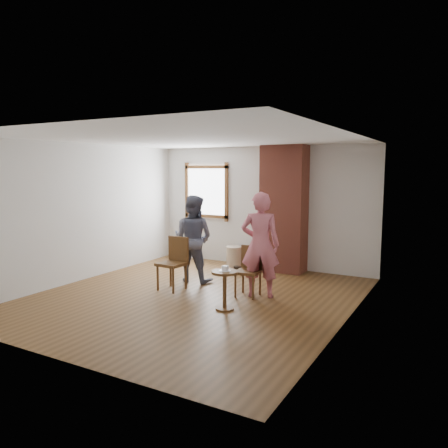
{
  "coord_description": "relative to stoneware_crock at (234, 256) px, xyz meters",
  "views": [
    {
      "loc": [
        3.87,
        -5.92,
        2.12
      ],
      "look_at": [
        0.13,
        0.8,
        1.15
      ],
      "focal_mm": 35.0,
      "sensor_mm": 36.0,
      "label": 1
    }
  ],
  "objects": [
    {
      "name": "stoneware_crock",
      "position": [
        0.0,
        0.0,
        0.0
      ],
      "size": [
        0.36,
        0.36,
        0.44
      ],
      "primitive_type": "cylinder",
      "rotation": [
        0.0,
        0.0,
        -0.07
      ],
      "color": "tan",
      "rests_on": "ground"
    },
    {
      "name": "side_table",
      "position": [
        1.27,
        -2.71,
        0.18
      ],
      "size": [
        0.4,
        0.4,
        0.6
      ],
      "color": "brown",
      "rests_on": "ground"
    },
    {
      "name": "dark_pot",
      "position": [
        0.4,
        -0.61,
        -0.14
      ],
      "size": [
        0.17,
        0.17,
        0.16
      ],
      "primitive_type": "cylinder",
      "rotation": [
        0.0,
        0.0,
        -0.05
      ],
      "color": "black",
      "rests_on": "ground"
    },
    {
      "name": "cake_plate",
      "position": [
        1.27,
        -2.71,
        0.39
      ],
      "size": [
        0.18,
        0.18,
        0.01
      ],
      "primitive_type": "cylinder",
      "color": "white",
      "rests_on": "side_table"
    },
    {
      "name": "dining_chair_right",
      "position": [
        1.26,
        -1.83,
        0.25
      ],
      "size": [
        0.41,
        0.41,
        0.83
      ],
      "rotation": [
        0.0,
        0.0,
        0.05
      ],
      "color": "brown",
      "rests_on": "ground"
    },
    {
      "name": "brick_chimney",
      "position": [
        1.1,
        0.1,
        1.08
      ],
      "size": [
        0.9,
        0.5,
        2.6
      ],
      "primitive_type": "cube",
      "color": "#A64D3B",
      "rests_on": "ground"
    },
    {
      "name": "person_pink",
      "position": [
        1.44,
        -1.81,
        0.66
      ],
      "size": [
        0.74,
        0.61,
        1.75
      ],
      "primitive_type": "imported",
      "rotation": [
        0.0,
        0.0,
        3.49
      ],
      "color": "#CC6674",
      "rests_on": "ground"
    },
    {
      "name": "room_shell",
      "position": [
        0.45,
        -1.79,
        1.59
      ],
      "size": [
        5.04,
        5.52,
        2.62
      ],
      "color": "silver",
      "rests_on": "ground"
    },
    {
      "name": "ground",
      "position": [
        0.5,
        -2.4,
        -0.22
      ],
      "size": [
        5.5,
        5.5,
        0.0
      ],
      "primitive_type": "plane",
      "color": "brown",
      "rests_on": "ground"
    },
    {
      "name": "man",
      "position": [
        -0.08,
        -1.51,
        0.6
      ],
      "size": [
        0.85,
        0.69,
        1.64
      ],
      "primitive_type": "imported",
      "rotation": [
        0.0,
        0.0,
        3.23
      ],
      "color": "#141A38",
      "rests_on": "ground"
    },
    {
      "name": "cake_slice",
      "position": [
        1.28,
        -2.71,
        0.42
      ],
      "size": [
        0.08,
        0.07,
        0.06
      ],
      "primitive_type": "cube",
      "color": "white",
      "rests_on": "cake_plate"
    },
    {
      "name": "dining_chair_left",
      "position": [
        -0.08,
        -2.12,
        0.3
      ],
      "size": [
        0.46,
        0.46,
        0.93
      ],
      "rotation": [
        0.0,
        0.0,
        -0.07
      ],
      "color": "brown",
      "rests_on": "ground"
    }
  ]
}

